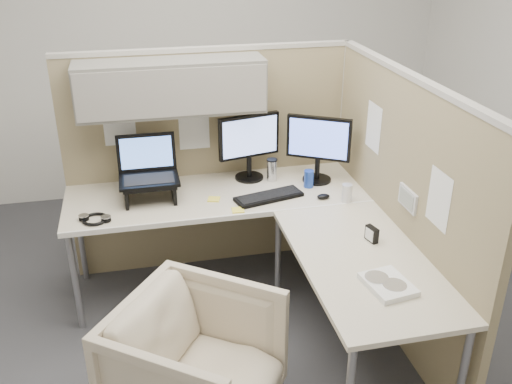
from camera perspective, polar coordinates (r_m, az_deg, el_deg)
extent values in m
plane|color=#36363B|center=(3.78, -0.67, -13.49)|extent=(4.50, 4.50, 0.00)
cube|color=#968762|center=(4.12, -4.70, 2.90)|extent=(2.00, 0.05, 1.60)
cube|color=#A8A399|center=(3.89, -5.13, 14.06)|extent=(2.00, 0.06, 0.03)
cube|color=slate|center=(3.76, -8.53, 10.45)|extent=(1.20, 0.34, 0.34)
cube|color=gray|center=(3.59, -8.29, 9.76)|extent=(1.18, 0.01, 0.30)
plane|color=white|center=(3.95, -13.52, 6.65)|extent=(0.26, 0.00, 0.26)
plane|color=white|center=(3.99, -6.21, 6.34)|extent=(0.26, 0.00, 0.26)
cube|color=#968762|center=(3.53, 14.07, -1.90)|extent=(0.05, 2.00, 1.60)
cube|color=#A8A399|center=(3.25, 15.59, 10.99)|extent=(0.06, 2.00, 0.03)
cube|color=#A8A399|center=(4.36, 8.44, 3.98)|extent=(0.06, 0.06, 1.60)
cube|color=silver|center=(3.33, 15.02, -0.65)|extent=(0.02, 0.20, 0.12)
cube|color=gray|center=(3.32, 14.81, -0.67)|extent=(0.00, 0.16, 0.09)
plane|color=white|center=(3.70, 11.68, 6.36)|extent=(0.00, 0.26, 0.26)
plane|color=white|center=(3.04, 17.82, -0.70)|extent=(0.00, 0.26, 0.26)
cube|color=beige|center=(3.83, -3.86, -0.30)|extent=(2.00, 0.68, 0.03)
cube|color=beige|center=(3.15, 10.67, -6.82)|extent=(0.68, 1.30, 0.03)
cube|color=white|center=(3.53, -2.99, -2.62)|extent=(2.00, 0.02, 0.03)
cylinder|color=gray|center=(3.75, -17.60, -8.57)|extent=(0.04, 0.04, 0.70)
cylinder|color=gray|center=(4.25, -17.14, -4.27)|extent=(0.04, 0.04, 0.70)
cylinder|color=gray|center=(3.08, 19.83, -17.53)|extent=(0.04, 0.04, 0.70)
cylinder|color=gray|center=(3.82, 2.21, -6.57)|extent=(0.04, 0.04, 0.70)
imported|color=beige|center=(3.01, -5.99, -16.27)|extent=(0.99, 1.00, 0.76)
cylinder|color=black|center=(4.03, -0.68, 1.49)|extent=(0.20, 0.20, 0.02)
cylinder|color=black|center=(4.00, -0.69, 2.58)|extent=(0.04, 0.04, 0.15)
cube|color=black|center=(3.92, -0.71, 5.61)|extent=(0.44, 0.13, 0.30)
cube|color=#869FE8|center=(3.90, -0.58, 5.52)|extent=(0.39, 0.09, 0.26)
cylinder|color=black|center=(4.02, 6.09, 1.26)|extent=(0.20, 0.20, 0.02)
cylinder|color=black|center=(3.99, 6.14, 2.35)|extent=(0.04, 0.04, 0.15)
cube|color=black|center=(3.91, 6.29, 5.39)|extent=(0.40, 0.25, 0.30)
cube|color=#5C7BFB|center=(3.89, 6.23, 5.29)|extent=(0.35, 0.21, 0.26)
cube|color=black|center=(3.73, -10.61, 0.95)|extent=(0.34, 0.27, 0.02)
cube|color=black|center=(3.76, -12.84, -0.08)|extent=(0.02, 0.25, 0.13)
cube|color=black|center=(3.76, -8.25, 0.35)|extent=(0.02, 0.25, 0.13)
cube|color=black|center=(3.72, -10.64, 1.21)|extent=(0.38, 0.27, 0.02)
cube|color=black|center=(3.82, -10.92, 3.95)|extent=(0.38, 0.06, 0.24)
cube|color=#598CF2|center=(3.82, -10.91, 3.89)|extent=(0.33, 0.04, 0.20)
cube|color=black|center=(3.74, 1.28, -0.48)|extent=(0.47, 0.25, 0.02)
ellipsoid|color=black|center=(3.76, 6.75, -0.45)|extent=(0.09, 0.06, 0.03)
cylinder|color=silver|center=(3.98, 1.61, 2.17)|extent=(0.07, 0.07, 0.15)
cylinder|color=black|center=(3.95, 1.62, 3.23)|extent=(0.07, 0.07, 0.01)
cylinder|color=silver|center=(3.72, 9.08, -0.11)|extent=(0.07, 0.07, 0.12)
cylinder|color=#1E3FA5|center=(3.90, 5.30, 1.32)|extent=(0.07, 0.07, 0.12)
cube|color=yellow|center=(3.58, -1.82, -1.82)|extent=(0.08, 0.08, 0.01)
cube|color=yellow|center=(3.73, -4.24, -0.72)|extent=(0.09, 0.09, 0.01)
torus|color=black|center=(3.60, -15.80, -2.62)|extent=(0.20, 0.20, 0.02)
cylinder|color=black|center=(3.62, -16.84, -2.47)|extent=(0.06, 0.06, 0.03)
cylinder|color=black|center=(3.57, -14.77, -2.62)|extent=(0.06, 0.06, 0.03)
cube|color=white|center=(2.94, 13.06, -9.00)|extent=(0.24, 0.29, 0.03)
cylinder|color=silver|center=(2.92, 13.69, -8.99)|extent=(0.12, 0.12, 0.00)
cylinder|color=silver|center=(2.95, 11.98, -8.30)|extent=(0.12, 0.12, 0.00)
cube|color=black|center=(3.30, 11.51, -4.14)|extent=(0.05, 0.09, 0.09)
cube|color=white|center=(3.29, 11.26, -4.21)|extent=(0.02, 0.07, 0.07)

